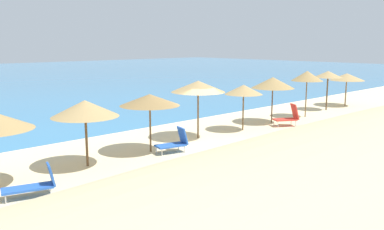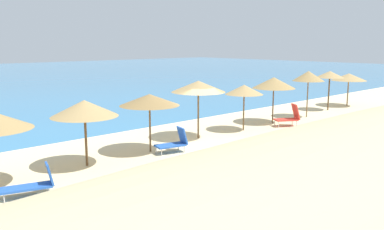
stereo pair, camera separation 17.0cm
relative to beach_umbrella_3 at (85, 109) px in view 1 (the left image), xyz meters
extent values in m
plane|color=beige|center=(5.40, -1.14, -2.21)|extent=(160.00, 160.00, 0.00)
cylinder|color=brown|center=(0.00, 0.00, -1.18)|extent=(0.09, 0.09, 2.05)
cone|color=tan|center=(0.00, 0.00, 0.01)|extent=(2.50, 2.50, 0.62)
cylinder|color=brown|center=(3.01, 0.01, -1.13)|extent=(0.08, 0.08, 2.15)
cone|color=olive|center=(3.01, 0.01, 0.04)|extent=(2.54, 2.54, 0.49)
cylinder|color=brown|center=(6.25, 0.44, -0.99)|extent=(0.08, 0.08, 2.43)
cone|color=tan|center=(6.25, 0.44, 0.34)|extent=(2.62, 2.62, 0.54)
cylinder|color=brown|center=(9.26, 0.11, -1.16)|extent=(0.08, 0.08, 2.08)
cone|color=tan|center=(9.26, 0.11, -0.02)|extent=(2.01, 2.01, 0.50)
cylinder|color=brown|center=(12.11, 0.31, -1.12)|extent=(0.07, 0.07, 2.18)
cone|color=#9E7F4C|center=(12.11, 0.31, 0.14)|extent=(2.46, 2.46, 0.64)
cylinder|color=brown|center=(15.21, -0.02, -0.99)|extent=(0.07, 0.07, 2.43)
cone|color=#9E7F4C|center=(15.21, -0.02, 0.38)|extent=(1.95, 1.95, 0.62)
cylinder|color=brown|center=(18.72, 0.47, -1.00)|extent=(0.10, 0.10, 2.40)
cone|color=tan|center=(18.72, 0.47, 0.27)|extent=(1.90, 1.90, 0.45)
cylinder|color=brown|center=(21.52, 0.49, -1.19)|extent=(0.09, 0.09, 2.03)
cone|color=tan|center=(21.52, 0.49, -0.06)|extent=(2.52, 2.52, 0.52)
cube|color=blue|center=(-2.91, -1.65, -1.92)|extent=(1.57, 0.97, 0.07)
cube|color=blue|center=(-2.24, -1.85, -1.58)|extent=(0.35, 0.60, 0.67)
cylinder|color=silver|center=(-3.44, -1.24, -2.08)|extent=(0.04, 0.04, 0.26)
cylinder|color=silver|center=(-3.58, -1.70, -2.08)|extent=(0.04, 0.04, 0.26)
cylinder|color=silver|center=(-2.24, -1.60, -2.08)|extent=(0.04, 0.04, 0.26)
cylinder|color=silver|center=(-2.38, -2.06, -2.08)|extent=(0.04, 0.04, 0.26)
cube|color=red|center=(11.82, -0.80, -1.83)|extent=(1.40, 1.21, 0.07)
cube|color=red|center=(12.31, -1.10, -1.39)|extent=(0.60, 0.72, 0.87)
cylinder|color=silver|center=(11.52, -0.29, -2.04)|extent=(0.04, 0.04, 0.34)
cylinder|color=silver|center=(11.23, -0.76, -2.04)|extent=(0.04, 0.04, 0.34)
cylinder|color=silver|center=(12.42, -0.83, -2.04)|extent=(0.04, 0.04, 0.34)
cylinder|color=silver|center=(12.12, -1.31, -2.04)|extent=(0.04, 0.04, 0.34)
cube|color=blue|center=(3.51, -0.71, -1.89)|extent=(1.37, 0.93, 0.07)
cube|color=blue|center=(4.08, -0.86, -1.51)|extent=(0.40, 0.69, 0.73)
cylinder|color=silver|center=(3.06, -0.32, -2.06)|extent=(0.04, 0.04, 0.29)
cylinder|color=silver|center=(2.93, -0.85, -2.06)|extent=(0.04, 0.04, 0.29)
cylinder|color=silver|center=(4.09, -0.58, -2.06)|extent=(0.04, 0.04, 0.29)
cylinder|color=silver|center=(3.96, -1.11, -2.06)|extent=(0.04, 0.04, 0.29)
camera|label=1|loc=(-7.29, -13.56, 2.39)|focal=38.10mm
camera|label=2|loc=(-7.16, -13.67, 2.39)|focal=38.10mm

